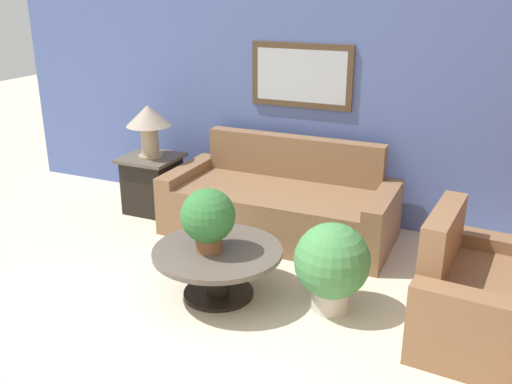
# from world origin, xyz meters

# --- Properties ---
(wall_back) EXTENTS (7.11, 0.09, 2.60)m
(wall_back) POSITION_xyz_m (-0.00, 3.23, 1.30)
(wall_back) COLOR #5166A8
(wall_back) RESTS_ON ground_plane
(couch_main) EXTENTS (2.21, 0.98, 0.90)m
(couch_main) POSITION_xyz_m (-0.03, 2.61, 0.29)
(couch_main) COLOR brown
(couch_main) RESTS_ON ground_plane
(armchair) EXTENTS (1.01, 1.22, 0.90)m
(armchair) POSITION_xyz_m (1.95, 1.53, 0.30)
(armchair) COLOR brown
(armchair) RESTS_ON ground_plane
(coffee_table) EXTENTS (1.02, 1.02, 0.40)m
(coffee_table) POSITION_xyz_m (-0.02, 1.29, 0.29)
(coffee_table) COLOR black
(coffee_table) RESTS_ON ground_plane
(side_table) EXTENTS (0.58, 0.58, 0.62)m
(side_table) POSITION_xyz_m (-1.51, 2.61, 0.31)
(side_table) COLOR black
(side_table) RESTS_ON ground_plane
(table_lamp) EXTENTS (0.47, 0.47, 0.55)m
(table_lamp) POSITION_xyz_m (-1.51, 2.61, 1.00)
(table_lamp) COLOR tan
(table_lamp) RESTS_ON side_table
(potted_plant_on_table) EXTENTS (0.42, 0.42, 0.50)m
(potted_plant_on_table) POSITION_xyz_m (-0.07, 1.25, 0.68)
(potted_plant_on_table) COLOR brown
(potted_plant_on_table) RESTS_ON coffee_table
(potted_plant_floor) EXTENTS (0.57, 0.57, 0.70)m
(potted_plant_floor) POSITION_xyz_m (0.85, 1.45, 0.39)
(potted_plant_floor) COLOR beige
(potted_plant_floor) RESTS_ON ground_plane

